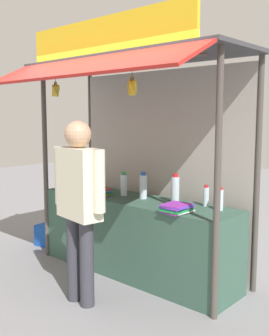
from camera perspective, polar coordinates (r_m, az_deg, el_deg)
The scene contains 14 objects.
ground_plane at distance 4.81m, azimuth 0.00°, elevation -14.60°, with size 20.00×20.00×0.00m, color gray.
stall_counter at distance 4.67m, azimuth 0.00°, elevation -9.62°, with size 2.48×0.63×0.87m, color #385B4C.
stall_structure at distance 4.56m, azimuth 1.07°, elevation 5.78°, with size 2.68×1.51×2.77m.
water_bottle_back_left at distance 4.71m, azimuth -1.53°, elevation -2.36°, with size 0.08×0.08×0.28m.
water_bottle_left at distance 4.34m, azimuth 5.80°, elevation -3.00°, with size 0.09×0.09×0.32m.
water_bottle_front_left at distance 4.23m, azimuth 10.11°, elevation -3.96°, with size 0.06×0.06×0.22m.
water_bottle_far_left at distance 4.07m, azimuth 12.03°, elevation -4.39°, with size 0.07×0.07×0.23m.
water_bottle_mid_left at distance 4.53m, azimuth 1.24°, elevation -2.59°, with size 0.09×0.09×0.31m.
magazine_stack_rear_center at distance 3.93m, azimuth 6.02°, elevation -5.70°, with size 0.26×0.29×0.08m.
magazine_stack_far_right at distance 4.77m, azimuth -5.26°, elevation -3.40°, with size 0.25×0.30×0.08m.
banana_bunch_leftmost at distance 4.84m, azimuth -11.14°, elevation 10.75°, with size 0.11×0.11×0.27m.
banana_bunch_inner_left at distance 3.94m, azimuth -0.35°, elevation 11.37°, with size 0.12×0.12×0.30m.
vendor_person at distance 3.82m, azimuth -7.87°, elevation -3.88°, with size 0.67×0.29×1.76m.
plastic_crate at distance 5.86m, azimuth -11.17°, elevation -9.20°, with size 0.42×0.42×0.29m, color #194CB2.
Camera 1 is at (2.99, -3.32, 1.79)m, focal length 42.97 mm.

